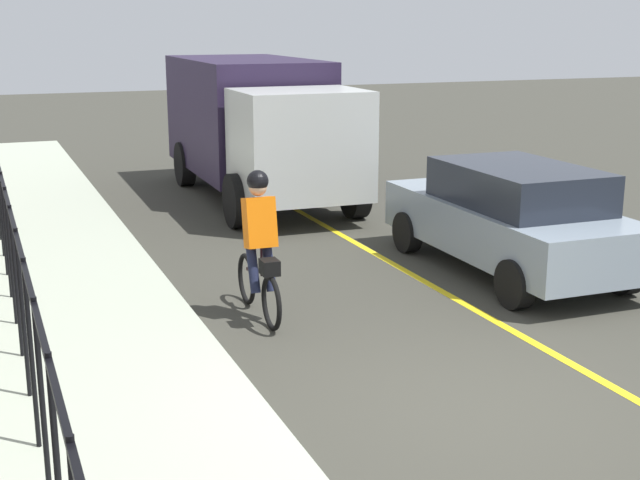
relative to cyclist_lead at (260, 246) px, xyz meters
name	(u,v)px	position (x,y,z in m)	size (l,w,h in m)	color
ground_plane	(470,411)	(-3.23, -1.00, -0.91)	(80.00, 80.00, 0.00)	#38372F
lane_line_centre	(609,385)	(-3.23, -2.60, -0.91)	(36.00, 0.12, 0.01)	yellow
sidewalk	(98,472)	(-3.23, 2.40, -0.84)	(40.00, 3.20, 0.15)	#A3AB97
iron_fence	(24,300)	(-2.23, 2.80, 0.33)	(18.25, 0.04, 1.60)	black
cyclist_lead	(260,246)	(0.00, 0.00, 0.00)	(1.71, 0.37, 1.83)	black
patrol_sedan	(511,216)	(0.59, -3.95, -0.09)	(4.42, 1.96, 1.58)	gray
box_truck_background	(257,122)	(7.24, -2.30, 0.64)	(6.76, 2.65, 2.78)	#251B35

